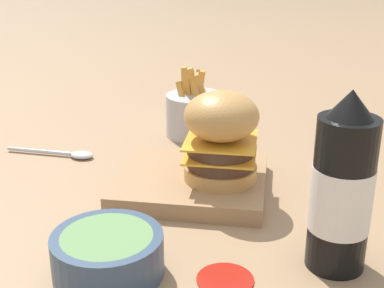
{
  "coord_description": "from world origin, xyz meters",
  "views": [
    {
      "loc": [
        -0.17,
        0.76,
        0.37
      ],
      "look_at": [
        -0.05,
        0.01,
        0.08
      ],
      "focal_mm": 50.0,
      "sensor_mm": 36.0,
      "label": 1
    }
  ],
  "objects_px": {
    "fries_basket": "(195,114)",
    "side_bowl": "(108,253)",
    "burger": "(221,136)",
    "ketchup_bottle": "(342,191)",
    "spoon": "(69,154)",
    "serving_board": "(192,181)"
  },
  "relations": [
    {
      "from": "burger",
      "to": "fries_basket",
      "type": "distance_m",
      "value": 0.27
    },
    {
      "from": "ketchup_bottle",
      "to": "spoon",
      "type": "relative_size",
      "value": 1.31
    },
    {
      "from": "serving_board",
      "to": "ketchup_bottle",
      "type": "relative_size",
      "value": 1.04
    },
    {
      "from": "burger",
      "to": "spoon",
      "type": "distance_m",
      "value": 0.32
    },
    {
      "from": "serving_board",
      "to": "side_bowl",
      "type": "height_order",
      "value": "side_bowl"
    },
    {
      "from": "fries_basket",
      "to": "burger",
      "type": "bearing_deg",
      "value": 107.03
    },
    {
      "from": "fries_basket",
      "to": "side_bowl",
      "type": "distance_m",
      "value": 0.49
    },
    {
      "from": "serving_board",
      "to": "burger",
      "type": "distance_m",
      "value": 0.1
    },
    {
      "from": "serving_board",
      "to": "fries_basket",
      "type": "height_order",
      "value": "fries_basket"
    },
    {
      "from": "burger",
      "to": "side_bowl",
      "type": "bearing_deg",
      "value": 65.2
    },
    {
      "from": "burger",
      "to": "ketchup_bottle",
      "type": "xyz_separation_m",
      "value": [
        -0.16,
        0.17,
        0.0
      ]
    },
    {
      "from": "ketchup_bottle",
      "to": "spoon",
      "type": "bearing_deg",
      "value": -31.74
    },
    {
      "from": "side_bowl",
      "to": "burger",
      "type": "bearing_deg",
      "value": -114.8
    },
    {
      "from": "ketchup_bottle",
      "to": "fries_basket",
      "type": "relative_size",
      "value": 1.52
    },
    {
      "from": "spoon",
      "to": "fries_basket",
      "type": "bearing_deg",
      "value": 39.54
    },
    {
      "from": "fries_basket",
      "to": "ketchup_bottle",
      "type": "bearing_deg",
      "value": 119.04
    },
    {
      "from": "ketchup_bottle",
      "to": "spoon",
      "type": "height_order",
      "value": "ketchup_bottle"
    },
    {
      "from": "side_bowl",
      "to": "spoon",
      "type": "xyz_separation_m",
      "value": [
        0.18,
        -0.34,
        -0.02
      ]
    },
    {
      "from": "serving_board",
      "to": "ketchup_bottle",
      "type": "height_order",
      "value": "ketchup_bottle"
    },
    {
      "from": "ketchup_bottle",
      "to": "fries_basket",
      "type": "xyz_separation_m",
      "value": [
        0.24,
        -0.43,
        -0.06
      ]
    },
    {
      "from": "ketchup_bottle",
      "to": "side_bowl",
      "type": "relative_size",
      "value": 1.67
    },
    {
      "from": "burger",
      "to": "spoon",
      "type": "bearing_deg",
      "value": -20.25
    }
  ]
}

